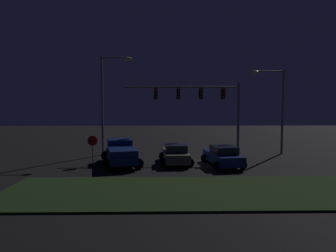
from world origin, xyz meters
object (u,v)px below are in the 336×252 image
(car_sedan_far, at_px, (223,156))
(traffic_signal_gantry, at_px, (201,99))
(street_lamp_right, at_px, (276,100))
(street_lamp_left, at_px, (108,94))
(stop_sign, at_px, (93,144))
(pickup_truck, at_px, (121,151))
(car_sedan, at_px, (176,154))

(car_sedan_far, relative_size, traffic_signal_gantry, 0.45)
(traffic_signal_gantry, distance_m, street_lamp_right, 6.95)
(street_lamp_left, xyz_separation_m, stop_sign, (-0.41, -4.52, -3.97))
(pickup_truck, bearing_deg, street_lamp_right, -84.26)
(street_lamp_right, bearing_deg, car_sedan_far, -137.79)
(car_sedan, height_order, car_sedan_far, same)
(traffic_signal_gantry, bearing_deg, stop_sign, -153.82)
(pickup_truck, height_order, street_lamp_left, street_lamp_left)
(traffic_signal_gantry, xyz_separation_m, stop_sign, (-8.72, -4.29, -3.47))
(pickup_truck, relative_size, street_lamp_left, 0.65)
(street_lamp_left, bearing_deg, car_sedan_far, -28.18)
(car_sedan, xyz_separation_m, car_sedan_far, (3.48, -1.01, 0.00))
(car_sedan_far, bearing_deg, pickup_truck, 75.52)
(car_sedan, bearing_deg, car_sedan_far, -109.18)
(car_sedan, xyz_separation_m, traffic_signal_gantry, (2.44, 3.76, 4.29))
(car_sedan_far, distance_m, street_lamp_right, 8.99)
(street_lamp_left, height_order, street_lamp_right, street_lamp_left)
(car_sedan_far, xyz_separation_m, traffic_signal_gantry, (-1.04, 4.77, 4.29))
(pickup_truck, distance_m, street_lamp_right, 14.86)
(pickup_truck, relative_size, car_sedan, 1.27)
(car_sedan, relative_size, traffic_signal_gantry, 0.43)
(pickup_truck, bearing_deg, car_sedan_far, -108.62)
(stop_sign, bearing_deg, street_lamp_right, 17.24)
(car_sedan, bearing_deg, stop_sign, 91.80)
(car_sedan_far, relative_size, street_lamp_right, 0.60)
(car_sedan, relative_size, car_sedan_far, 0.97)
(pickup_truck, xyz_separation_m, street_lamp_right, (13.58, 4.56, 3.95))
(car_sedan_far, height_order, traffic_signal_gantry, traffic_signal_gantry)
(traffic_signal_gantry, distance_m, street_lamp_left, 8.32)
(car_sedan_far, bearing_deg, car_sedan, 65.13)
(street_lamp_left, relative_size, stop_sign, 3.97)
(street_lamp_left, bearing_deg, street_lamp_right, 1.25)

